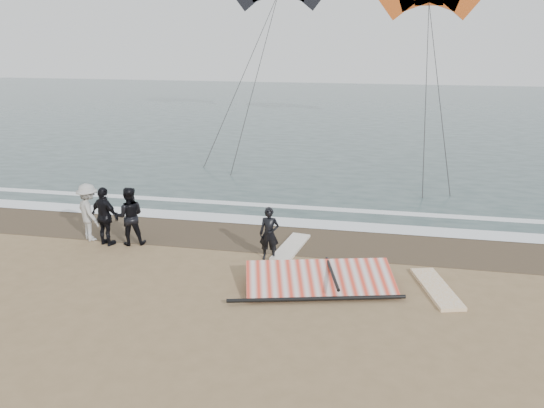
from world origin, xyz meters
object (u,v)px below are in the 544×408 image
Objects in this scene: man_main at (269,234)px; board_white at (437,288)px; board_cream at (291,247)px; sail_rig at (318,279)px.

board_white is (4.55, -1.08, -0.73)m from man_main.
sail_rig reaches higher than board_cream.
board_cream is at bearing 114.91° from sail_rig.
man_main reaches higher than board_cream.
board_cream is (-4.06, 1.98, 0.00)m from board_white.
sail_rig is at bearing 171.35° from board_white.
sail_rig reaches higher than board_white.
man_main is 2.20m from sail_rig.
sail_rig is (1.57, -1.42, -0.59)m from man_main.
sail_rig is at bearing -55.78° from board_cream.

